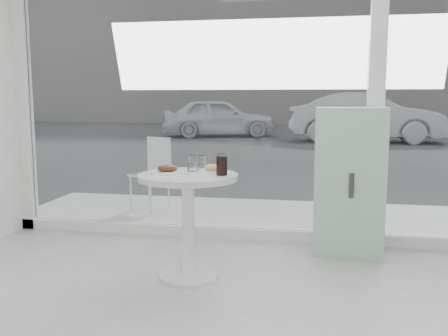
% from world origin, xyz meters
% --- Properties ---
extents(storefront, '(5.00, 0.14, 3.00)m').
position_xyz_m(storefront, '(0.07, 3.00, 1.71)').
color(storefront, white).
rests_on(storefront, ground).
extents(main_table, '(0.72, 0.72, 0.77)m').
position_xyz_m(main_table, '(-0.50, 1.90, 0.55)').
color(main_table, white).
rests_on(main_table, ground).
extents(patio_deck, '(5.60, 1.60, 0.05)m').
position_xyz_m(patio_deck, '(0.00, 3.80, 0.03)').
color(patio_deck, silver).
rests_on(patio_deck, ground).
extents(street, '(40.00, 24.00, 0.00)m').
position_xyz_m(street, '(0.00, 16.00, -0.00)').
color(street, '#353535').
rests_on(street, ground).
extents(far_building, '(40.00, 2.00, 8.00)m').
position_xyz_m(far_building, '(0.00, 25.00, 4.00)').
color(far_building, gray).
rests_on(far_building, ground).
extents(mint_cabinet, '(0.59, 0.42, 1.23)m').
position_xyz_m(mint_cabinet, '(0.69, 2.72, 0.62)').
color(mint_cabinet, '#8BB19F').
rests_on(mint_cabinet, ground).
extents(patio_chair, '(0.47, 0.47, 0.82)m').
position_xyz_m(patio_chair, '(-1.41, 3.85, 0.52)').
color(patio_chair, white).
rests_on(patio_chair, patio_deck).
extents(car_white, '(4.11, 2.56, 1.31)m').
position_xyz_m(car_white, '(-2.87, 15.29, 0.65)').
color(car_white, white).
rests_on(car_white, street).
extents(car_silver, '(4.50, 1.63, 1.47)m').
position_xyz_m(car_silver, '(1.87, 13.92, 0.74)').
color(car_silver, '#ACAFB4').
rests_on(car_silver, street).
extents(plate_fritter, '(0.24, 0.24, 0.07)m').
position_xyz_m(plate_fritter, '(-0.65, 1.90, 0.80)').
color(plate_fritter, white).
rests_on(plate_fritter, main_table).
extents(plate_donut, '(0.22, 0.22, 0.05)m').
position_xyz_m(plate_donut, '(-0.34, 2.03, 0.79)').
color(plate_donut, white).
rests_on(plate_donut, main_table).
extents(water_tumbler_a, '(0.07, 0.07, 0.12)m').
position_xyz_m(water_tumbler_a, '(-0.51, 2.06, 0.82)').
color(water_tumbler_a, white).
rests_on(water_tumbler_a, main_table).
extents(water_tumbler_b, '(0.07, 0.07, 0.11)m').
position_xyz_m(water_tumbler_b, '(-0.45, 2.15, 0.82)').
color(water_tumbler_b, white).
rests_on(water_tumbler_b, main_table).
extents(cola_glass, '(0.08, 0.08, 0.15)m').
position_xyz_m(cola_glass, '(-0.25, 1.89, 0.84)').
color(cola_glass, white).
rests_on(cola_glass, main_table).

